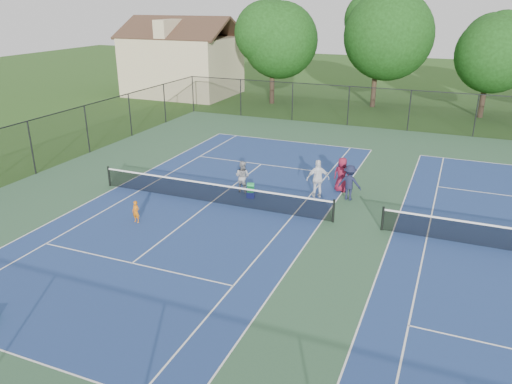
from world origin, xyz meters
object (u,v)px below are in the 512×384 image
at_px(tree_back_a, 273,36).
at_px(child_player, 136,212).
at_px(instructor, 242,177).
at_px(bystander_a, 318,179).
at_px(bystander_b, 350,183).
at_px(clapboard_house, 183,63).
at_px(tree_back_b, 379,31).
at_px(tree_back_c, 491,49).
at_px(bystander_c, 342,175).
at_px(ball_hopper, 251,188).
at_px(ball_crate, 251,195).

xyz_separation_m(tree_back_a, child_player, (4.01, -27.27, -5.54)).
relative_size(instructor, bystander_a, 0.85).
distance_m(bystander_a, bystander_b, 1.53).
bearing_deg(child_player, clapboard_house, 122.45).
relative_size(tree_back_b, child_player, 10.14).
distance_m(tree_back_c, clapboard_house, 28.10).
bearing_deg(bystander_a, tree_back_a, -90.02).
distance_m(child_player, bystander_c, 10.26).
height_order(bystander_a, ball_hopper, bystander_a).
height_order(tree_back_c, instructor, tree_back_c).
distance_m(clapboard_house, ball_crate, 29.59).
bearing_deg(clapboard_house, bystander_c, -44.67).
xyz_separation_m(bystander_a, ball_hopper, (-3.00, -1.31, -0.44)).
relative_size(bystander_b, bystander_c, 0.98).
distance_m(tree_back_b, bystander_b, 23.98).
height_order(bystander_a, ball_crate, bystander_a).
height_order(child_player, bystander_b, bystander_b).
height_order(tree_back_a, bystander_b, tree_back_a).
xyz_separation_m(tree_back_a, ball_crate, (7.49, -22.69, -5.89)).
distance_m(tree_back_b, bystander_a, 24.10).
relative_size(tree_back_c, bystander_c, 4.75).
xyz_separation_m(tree_back_a, clapboard_house, (-10.00, 1.00, -2.95)).
bearing_deg(tree_back_b, instructor, -95.26).
relative_size(bystander_b, ball_crate, 4.75).
xyz_separation_m(tree_back_b, ball_hopper, (-1.51, -24.69, -6.08)).
bearing_deg(child_player, bystander_b, 43.87).
bearing_deg(ball_hopper, tree_back_b, 86.49).
xyz_separation_m(tree_back_b, bystander_b, (2.99, -23.09, -5.73)).
distance_m(tree_back_a, instructor, 23.70).
bearing_deg(child_player, bystander_a, 48.38).
distance_m(tree_back_b, tree_back_c, 9.12).
bearing_deg(child_player, ball_hopper, 58.92).
relative_size(tree_back_c, ball_hopper, 19.88).
xyz_separation_m(tree_back_c, ball_hopper, (-10.51, -23.69, -4.97)).
bearing_deg(ball_hopper, ball_crate, 0.00).
height_order(tree_back_a, bystander_c, tree_back_a).
height_order(tree_back_b, instructor, tree_back_b).
xyz_separation_m(tree_back_c, bystander_b, (-6.01, -22.09, -4.61)).
bearing_deg(bystander_a, bystander_c, -151.43).
height_order(tree_back_c, clapboard_house, tree_back_c).
bearing_deg(bystander_b, tree_back_a, -55.48).
distance_m(tree_back_a, bystander_b, 24.80).
bearing_deg(child_player, tree_back_b, 86.41).
distance_m(instructor, bystander_a, 3.78).
distance_m(tree_back_a, clapboard_house, 10.47).
distance_m(tree_back_a, bystander_c, 23.69).
distance_m(bystander_a, bystander_c, 1.53).
xyz_separation_m(tree_back_a, bystander_b, (11.99, -21.09, -5.17)).
bearing_deg(child_player, instructor, 67.94).
bearing_deg(tree_back_b, bystander_c, -83.88).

